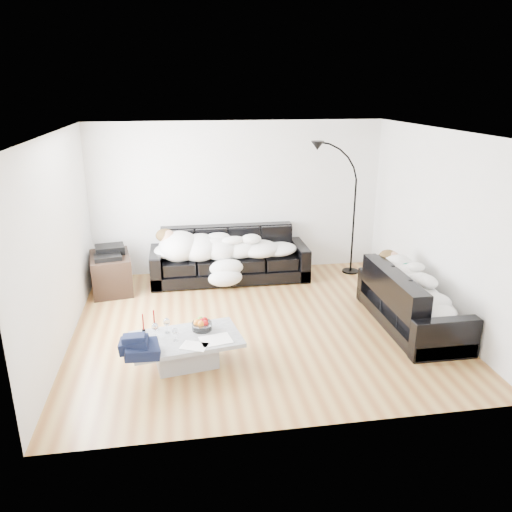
{
  "coord_description": "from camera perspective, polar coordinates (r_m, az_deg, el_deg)",
  "views": [
    {
      "loc": [
        -1.02,
        -6.15,
        3.12
      ],
      "look_at": [
        0.0,
        0.3,
        0.9
      ],
      "focal_mm": 35.0,
      "sensor_mm": 36.0,
      "label": 1
    }
  ],
  "objects": [
    {
      "name": "sofa_back",
      "position": [
        8.42,
        -3.06,
        0.11
      ],
      "size": [
        2.62,
        0.91,
        0.86
      ],
      "primitive_type": "cube",
      "color": "black",
      "rests_on": "ground"
    },
    {
      "name": "sleeper_right",
      "position": [
        7.02,
        17.62,
        -2.99
      ],
      "size": [
        0.71,
        1.68,
        0.41
      ],
      "primitive_type": null,
      "rotation": [
        0.0,
        0.0,
        1.57
      ],
      "color": "white",
      "rests_on": "sofa_right"
    },
    {
      "name": "ground",
      "position": [
        6.97,
        0.39,
        -7.81
      ],
      "size": [
        5.0,
        5.0,
        0.0
      ],
      "primitive_type": "plane",
      "color": "#945A2C",
      "rests_on": "ground"
    },
    {
      "name": "fruit_bowl",
      "position": [
        6.04,
        -6.21,
        -7.72
      ],
      "size": [
        0.3,
        0.3,
        0.15
      ],
      "primitive_type": "cylinder",
      "rotation": [
        0.0,
        0.0,
        0.29
      ],
      "color": "white",
      "rests_on": "coffee_table"
    },
    {
      "name": "newspaper_a",
      "position": [
        5.82,
        -4.62,
        -9.5
      ],
      "size": [
        0.4,
        0.33,
        0.01
      ],
      "primitive_type": "cube",
      "rotation": [
        0.0,
        0.0,
        0.19
      ],
      "color": "silver",
      "rests_on": "coffee_table"
    },
    {
      "name": "sleeper_back",
      "position": [
        8.31,
        -3.05,
        1.39
      ],
      "size": [
        2.22,
        0.77,
        0.44
      ],
      "primitive_type": null,
      "color": "white",
      "rests_on": "sofa_back"
    },
    {
      "name": "coffee_table",
      "position": [
        6.0,
        -7.94,
        -10.74
      ],
      "size": [
        1.36,
        0.93,
        0.36
      ],
      "primitive_type": "cube",
      "rotation": [
        0.0,
        0.0,
        0.17
      ],
      "color": "#939699",
      "rests_on": "ground"
    },
    {
      "name": "shoes",
      "position": [
        6.69,
        18.5,
        -9.65
      ],
      "size": [
        0.49,
        0.45,
        0.09
      ],
      "primitive_type": null,
      "rotation": [
        0.0,
        0.0,
        -0.51
      ],
      "color": "#472311",
      "rests_on": "ground"
    },
    {
      "name": "sofa_right",
      "position": [
        7.1,
        17.44,
        -4.7
      ],
      "size": [
        0.84,
        1.96,
        0.79
      ],
      "primitive_type": "cube",
      "rotation": [
        0.0,
        0.0,
        1.57
      ],
      "color": "black",
      "rests_on": "ground"
    },
    {
      "name": "navy_jacket",
      "position": [
        5.62,
        -13.49,
        -9.07
      ],
      "size": [
        0.4,
        0.34,
        0.2
      ],
      "primitive_type": null,
      "rotation": [
        0.0,
        0.0,
        -0.03
      ],
      "color": "black",
      "rests_on": "coffee_table"
    },
    {
      "name": "newspaper_b",
      "position": [
        5.71,
        -7.07,
        -10.14
      ],
      "size": [
        0.35,
        0.3,
        0.01
      ],
      "primitive_type": "cube",
      "rotation": [
        0.0,
        0.0,
        -0.4
      ],
      "color": "silver",
      "rests_on": "coffee_table"
    },
    {
      "name": "floor_lamp",
      "position": [
        8.74,
        11.12,
        4.44
      ],
      "size": [
        0.76,
        0.35,
        2.02
      ],
      "primitive_type": null,
      "rotation": [
        0.0,
        0.0,
        0.07
      ],
      "color": "black",
      "rests_on": "ground"
    },
    {
      "name": "candle_right",
      "position": [
        6.11,
        -11.57,
        -7.16
      ],
      "size": [
        0.05,
        0.05,
        0.24
      ],
      "primitive_type": "cylinder",
      "rotation": [
        0.0,
        0.0,
        0.18
      ],
      "color": "maroon",
      "rests_on": "coffee_table"
    },
    {
      "name": "wine_glass_a",
      "position": [
        6.01,
        -10.15,
        -7.84
      ],
      "size": [
        0.1,
        0.1,
        0.19
      ],
      "primitive_type": "cylinder",
      "rotation": [
        0.0,
        0.0,
        0.28
      ],
      "color": "white",
      "rests_on": "coffee_table"
    },
    {
      "name": "teal_cushion",
      "position": [
        7.47,
        15.27,
        -0.66
      ],
      "size": [
        0.42,
        0.38,
        0.2
      ],
      "primitive_type": "ellipsoid",
      "rotation": [
        0.0,
        0.0,
        0.24
      ],
      "color": "#0F6E4D",
      "rests_on": "sofa_right"
    },
    {
      "name": "wall_left",
      "position": [
        6.58,
        -21.59,
        1.37
      ],
      "size": [
        0.02,
        4.5,
        2.6
      ],
      "primitive_type": "cube",
      "color": "silver",
      "rests_on": "ground"
    },
    {
      "name": "wine_glass_b",
      "position": [
        5.92,
        -11.44,
        -8.36
      ],
      "size": [
        0.08,
        0.08,
        0.18
      ],
      "primitive_type": "cylinder",
      "rotation": [
        0.0,
        0.0,
        0.09
      ],
      "color": "white",
      "rests_on": "coffee_table"
    },
    {
      "name": "wine_glass_c",
      "position": [
        5.83,
        -9.22,
        -8.85
      ],
      "size": [
        0.08,
        0.08,
        0.16
      ],
      "primitive_type": "cylinder",
      "rotation": [
        0.0,
        0.0,
        0.29
      ],
      "color": "white",
      "rests_on": "coffee_table"
    },
    {
      "name": "ceiling",
      "position": [
        6.26,
        0.44,
        14.0
      ],
      "size": [
        5.0,
        5.0,
        0.0
      ],
      "primitive_type": "plane",
      "color": "white",
      "rests_on": "ground"
    },
    {
      "name": "stereo",
      "position": [
        8.19,
        -16.44,
        0.51
      ],
      "size": [
        0.49,
        0.41,
        0.13
      ],
      "primitive_type": "cube",
      "rotation": [
        0.0,
        0.0,
        0.18
      ],
      "color": "black",
      "rests_on": "av_cabinet"
    },
    {
      "name": "candle_left",
      "position": [
        6.1,
        -12.78,
        -7.45
      ],
      "size": [
        0.04,
        0.04,
        0.22
      ],
      "primitive_type": "cylinder",
      "rotation": [
        0.0,
        0.0,
        -0.1
      ],
      "color": "maroon",
      "rests_on": "coffee_table"
    },
    {
      "name": "wall_right",
      "position": [
        7.32,
        20.13,
        3.21
      ],
      "size": [
        0.02,
        4.5,
        2.6
      ],
      "primitive_type": "cube",
      "color": "silver",
      "rests_on": "ground"
    },
    {
      "name": "wall_back",
      "position": [
        8.66,
        -2.04,
        6.62
      ],
      "size": [
        5.0,
        0.02,
        2.6
      ],
      "primitive_type": "cube",
      "color": "silver",
      "rests_on": "ground"
    },
    {
      "name": "av_cabinet",
      "position": [
        8.31,
        -16.21,
        -1.87
      ],
      "size": [
        0.73,
        0.95,
        0.6
      ],
      "primitive_type": "cube",
      "rotation": [
        0.0,
        0.0,
        0.16
      ],
      "color": "black",
      "rests_on": "ground"
    }
  ]
}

